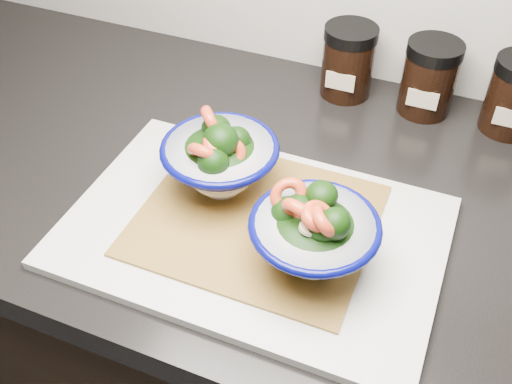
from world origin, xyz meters
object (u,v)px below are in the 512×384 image
at_px(spice_jar_a, 348,61).
at_px(spice_jar_b, 429,78).
at_px(bowl_right, 313,235).
at_px(bowl_left, 220,159).
at_px(cutting_board, 253,232).

xyz_separation_m(spice_jar_a, spice_jar_b, (0.12, 0.00, 0.00)).
xyz_separation_m(bowl_right, spice_jar_a, (-0.07, 0.37, -0.01)).
height_order(bowl_left, bowl_right, bowl_right).
bearing_deg(spice_jar_a, spice_jar_b, 0.00).
height_order(bowl_left, spice_jar_b, bowl_left).
distance_m(bowl_right, spice_jar_a, 0.38).
bearing_deg(spice_jar_a, bowl_right, -79.81).
bearing_deg(spice_jar_b, bowl_left, -124.69).
relative_size(bowl_left, bowl_right, 1.03).
relative_size(cutting_board, bowl_left, 3.04).
distance_m(bowl_right, spice_jar_b, 0.38).
relative_size(cutting_board, bowl_right, 3.12).
xyz_separation_m(bowl_left, bowl_right, (0.15, -0.08, -0.00)).
bearing_deg(bowl_right, spice_jar_b, 81.21).
height_order(cutting_board, spice_jar_b, spice_jar_b).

